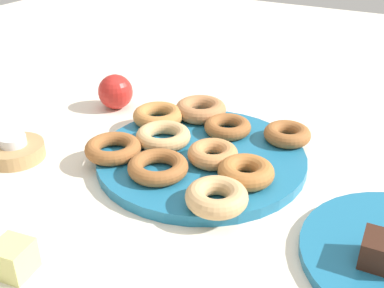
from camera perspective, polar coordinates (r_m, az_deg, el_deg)
ground_plane at (r=0.74m, az=1.12°, el=-2.21°), size 2.40×2.40×0.00m
donut_plate at (r=0.74m, az=1.13°, el=-1.65°), size 0.33×0.33×0.02m
donut_0 at (r=0.68m, az=-4.18°, el=-2.82°), size 0.12×0.12×0.02m
donut_1 at (r=0.85m, az=1.06°, el=4.25°), size 0.12×0.12×0.03m
donut_2 at (r=0.78m, az=11.54°, el=1.20°), size 0.10×0.10×0.02m
donut_3 at (r=0.61m, az=3.02°, el=-6.47°), size 0.11×0.11×0.03m
donut_4 at (r=0.79m, az=4.37°, el=2.11°), size 0.09×0.09×0.02m
donut_5 at (r=0.83m, az=-4.17°, el=3.48°), size 0.13×0.13×0.02m
donut_6 at (r=0.76m, az=-3.65°, el=0.88°), size 0.12×0.12×0.02m
donut_7 at (r=0.73m, az=-9.62°, el=-0.52°), size 0.09×0.09×0.02m
donut_8 at (r=0.71m, az=2.55°, el=-1.22°), size 0.11×0.11×0.02m
donut_9 at (r=0.66m, az=6.60°, el=-3.42°), size 0.11×0.11×0.03m
brownie_far at (r=0.57m, az=22.18°, el=-12.03°), size 0.05×0.05×0.03m
candle_holder at (r=0.80m, az=-20.79°, el=-0.85°), size 0.09×0.09×0.02m
tealight at (r=0.79m, az=-21.02°, el=0.38°), size 0.04×0.04×0.01m
fruit_bowl at (r=0.56m, az=-22.32°, el=-14.50°), size 0.16×0.16×0.03m
melon_chunk_left at (r=0.52m, az=-20.95°, el=-12.90°), size 0.04×0.04×0.04m
apple at (r=0.93m, az=-9.32°, el=6.31°), size 0.07×0.07×0.07m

